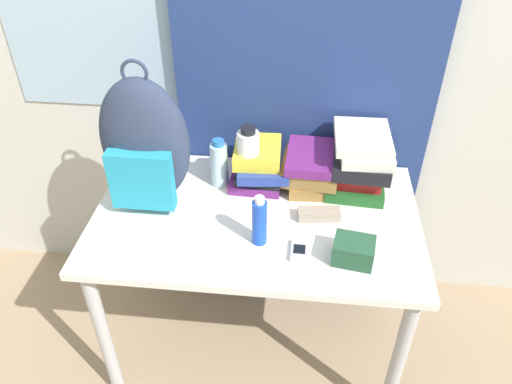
# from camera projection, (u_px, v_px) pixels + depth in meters

# --- Properties ---
(wall_back) EXTENTS (6.00, 0.06, 2.50)m
(wall_back) POSITION_uv_depth(u_px,v_px,m) (268.00, 23.00, 1.82)
(wall_back) COLOR beige
(wall_back) RESTS_ON ground_plane
(curtain_blue) EXTENTS (0.99, 0.04, 2.50)m
(curtain_blue) POSITION_uv_depth(u_px,v_px,m) (308.00, 30.00, 1.77)
(curtain_blue) COLOR navy
(curtain_blue) RESTS_ON ground_plane
(desk) EXTENTS (1.17, 0.72, 0.71)m
(desk) POSITION_uv_depth(u_px,v_px,m) (256.00, 233.00, 1.85)
(desk) COLOR silver
(desk) RESTS_ON ground_plane
(backpack) EXTENTS (0.32, 0.20, 0.55)m
(backpack) POSITION_uv_depth(u_px,v_px,m) (145.00, 146.00, 1.73)
(backpack) COLOR #2D3851
(backpack) RESTS_ON desk
(book_stack_left) EXTENTS (0.23, 0.27, 0.16)m
(book_stack_left) POSITION_uv_depth(u_px,v_px,m) (260.00, 164.00, 1.92)
(book_stack_left) COLOR #6B2370
(book_stack_left) RESTS_ON desk
(book_stack_center) EXTENTS (0.24, 0.25, 0.14)m
(book_stack_center) POSITION_uv_depth(u_px,v_px,m) (312.00, 168.00, 1.90)
(book_stack_center) COLOR olive
(book_stack_center) RESTS_ON desk
(book_stack_right) EXTENTS (0.24, 0.30, 0.23)m
(book_stack_right) POSITION_uv_depth(u_px,v_px,m) (360.00, 161.00, 1.87)
(book_stack_right) COLOR #1E5623
(book_stack_right) RESTS_ON desk
(water_bottle) EXTENTS (0.07, 0.07, 0.20)m
(water_bottle) POSITION_uv_depth(u_px,v_px,m) (219.00, 164.00, 1.89)
(water_bottle) COLOR silver
(water_bottle) RESTS_ON desk
(sports_bottle) EXTENTS (0.08, 0.08, 0.26)m
(sports_bottle) POSITION_uv_depth(u_px,v_px,m) (248.00, 160.00, 1.85)
(sports_bottle) COLOR white
(sports_bottle) RESTS_ON desk
(sunscreen_bottle) EXTENTS (0.05, 0.05, 0.19)m
(sunscreen_bottle) POSITION_uv_depth(u_px,v_px,m) (259.00, 222.00, 1.63)
(sunscreen_bottle) COLOR blue
(sunscreen_bottle) RESTS_ON desk
(cell_phone) EXTENTS (0.06, 0.10, 0.02)m
(cell_phone) POSITION_uv_depth(u_px,v_px,m) (299.00, 251.00, 1.63)
(cell_phone) COLOR #B7BCC6
(cell_phone) RESTS_ON desk
(sunglasses_case) EXTENTS (0.16, 0.07, 0.04)m
(sunglasses_case) POSITION_uv_depth(u_px,v_px,m) (319.00, 214.00, 1.77)
(sunglasses_case) COLOR gray
(sunglasses_case) RESTS_ON desk
(camera_pouch) EXTENTS (0.14, 0.12, 0.08)m
(camera_pouch) POSITION_uv_depth(u_px,v_px,m) (354.00, 251.00, 1.59)
(camera_pouch) COLOR #234C33
(camera_pouch) RESTS_ON desk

